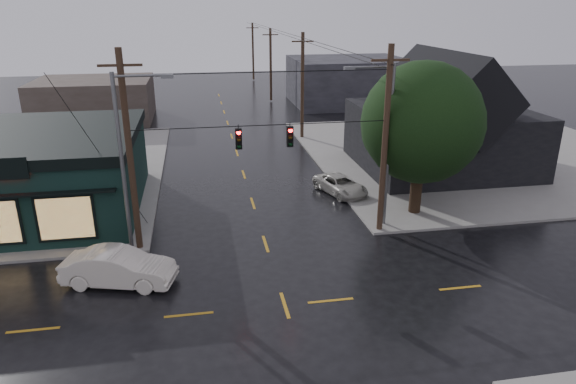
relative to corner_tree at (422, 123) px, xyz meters
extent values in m
plane|color=black|center=(-9.45, -8.56, -5.60)|extent=(160.00, 160.00, 0.00)
cube|color=gray|center=(10.55, 11.44, -5.53)|extent=(28.00, 28.00, 0.15)
cube|color=black|center=(5.55, 8.44, -3.20)|extent=(12.00, 11.00, 4.50)
cylinder|color=black|center=(0.00, 0.00, -3.50)|extent=(0.70, 0.70, 3.90)
sphere|color=black|center=(0.00, 0.00, 0.02)|extent=(7.00, 7.00, 7.00)
cylinder|color=black|center=(-9.45, -2.06, 0.70)|extent=(13.00, 0.04, 0.04)
cube|color=#382E29|center=(-23.45, 31.44, -3.40)|extent=(12.00, 10.00, 4.40)
cube|color=black|center=(6.55, 36.44, -2.80)|extent=(14.00, 12.00, 5.60)
imported|color=silver|center=(-16.51, -5.50, -4.78)|extent=(5.29, 3.00, 1.65)
imported|color=#B0ACA2|center=(-3.45, 4.20, -4.99)|extent=(3.37, 4.80, 1.22)
camera|label=1|loc=(-12.62, -27.00, 6.38)|focal=32.00mm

